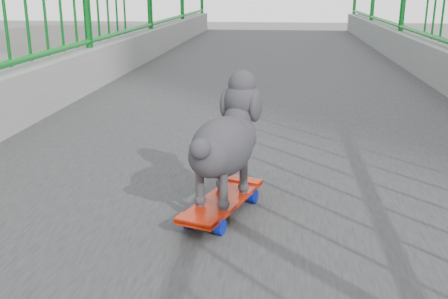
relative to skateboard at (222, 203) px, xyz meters
The scene contains 2 objects.
skateboard is the anchor object (origin of this frame).
poodle 0.22m from the skateboard, 71.42° to the left, with size 0.27×0.44×0.38m.
Camera 1 is at (0.11, 1.95, 7.75)m, focal length 42.00 mm.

